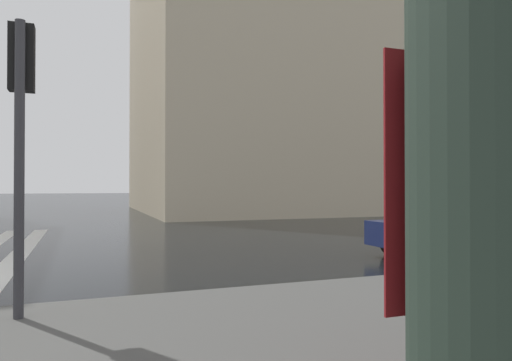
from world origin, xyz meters
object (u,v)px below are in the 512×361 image
(traffic_signal_post, at_px, (21,105))
(pedestrian_approaching_kerb, at_px, (485,250))
(billboard_column, at_px, (512,158))
(car_navy, at_px, (456,227))

(traffic_signal_post, xyz_separation_m, pedestrian_approaching_kerb, (-2.93, -4.53, -1.67))
(billboard_column, height_order, pedestrian_approaching_kerb, billboard_column)
(pedestrian_approaching_kerb, bearing_deg, traffic_signal_post, 57.14)
(billboard_column, xyz_separation_m, car_navy, (6.99, -6.27, -1.20))
(billboard_column, xyz_separation_m, pedestrian_approaching_kerb, (1.44, -1.31, -0.82))
(traffic_signal_post, distance_m, pedestrian_approaching_kerb, 5.64)
(pedestrian_approaching_kerb, bearing_deg, billboard_column, 137.62)
(traffic_signal_post, distance_m, car_navy, 10.05)
(billboard_column, height_order, car_navy, billboard_column)
(billboard_column, bearing_deg, traffic_signal_post, 36.36)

